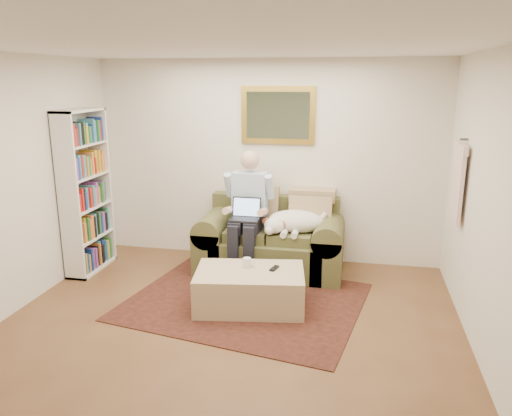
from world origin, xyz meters
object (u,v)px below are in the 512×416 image
(laptop, at_px, (245,213))
(coffee_mug, at_px, (247,262))
(bookshelf, at_px, (85,192))
(seated_man, at_px, (247,215))
(sleeping_dog, at_px, (296,221))
(ottoman, at_px, (250,289))
(sofa, at_px, (271,247))

(laptop, xyz_separation_m, coffee_mug, (0.19, -0.75, -0.33))
(coffee_mug, bearing_deg, bookshelf, 165.31)
(seated_man, xyz_separation_m, laptop, (0.00, -0.07, 0.04))
(sleeping_dog, xyz_separation_m, bookshelf, (-2.56, -0.32, 0.32))
(seated_man, distance_m, laptop, 0.08)
(laptop, height_order, ottoman, laptop)
(ottoman, height_order, coffee_mug, coffee_mug)
(laptop, relative_size, coffee_mug, 3.47)
(coffee_mug, bearing_deg, seated_man, 102.80)
(laptop, relative_size, sleeping_dog, 0.47)
(bookshelf, bearing_deg, sofa, 10.48)
(seated_man, relative_size, laptop, 4.33)
(sofa, xyz_separation_m, laptop, (-0.27, -0.23, 0.48))
(sofa, xyz_separation_m, sleeping_dog, (0.32, -0.09, 0.38))
(seated_man, height_order, coffee_mug, seated_man)
(seated_man, xyz_separation_m, sleeping_dog, (0.59, 0.07, -0.07))
(seated_man, distance_m, bookshelf, 2.01)
(sofa, bearing_deg, laptop, -138.98)
(sofa, relative_size, bookshelf, 0.89)
(sofa, height_order, coffee_mug, sofa)
(sleeping_dog, height_order, bookshelf, bookshelf)
(ottoman, relative_size, bookshelf, 0.56)
(sofa, height_order, sleeping_dog, sofa)
(coffee_mug, height_order, bookshelf, bookshelf)
(sofa, distance_m, sleeping_dog, 0.50)
(bookshelf, bearing_deg, ottoman, -16.89)
(sleeping_dog, relative_size, coffee_mug, 7.36)
(sleeping_dog, relative_size, bookshelf, 0.37)
(seated_man, height_order, laptop, seated_man)
(sleeping_dog, height_order, ottoman, sleeping_dog)
(laptop, xyz_separation_m, ottoman, (0.24, -0.85, -0.58))
(seated_man, bearing_deg, coffee_mug, -77.20)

